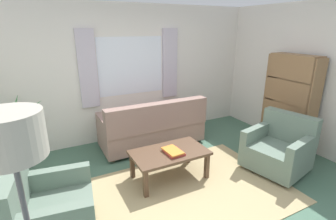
{
  "coord_description": "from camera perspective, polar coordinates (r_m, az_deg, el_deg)",
  "views": [
    {
      "loc": [
        -1.62,
        -2.47,
        2.16
      ],
      "look_at": [
        0.03,
        0.7,
        0.98
      ],
      "focal_mm": 26.84,
      "sensor_mm": 36.0,
      "label": 1
    }
  ],
  "objects": [
    {
      "name": "coffee_table",
      "position": [
        3.73,
        0.34,
        -10.18
      ],
      "size": [
        1.1,
        0.64,
        0.44
      ],
      "color": "brown",
      "rests_on": "ground_plane"
    },
    {
      "name": "armchair_left",
      "position": [
        3.04,
        -25.83,
        -20.27
      ],
      "size": [
        0.93,
        0.94,
        0.88
      ],
      "rotation": [
        0.0,
        0.0,
        1.44
      ],
      "color": "slate",
      "rests_on": "ground_plane"
    },
    {
      "name": "ground_plane",
      "position": [
        3.66,
        4.91,
        -18.04
      ],
      "size": [
        6.24,
        6.24,
        0.0
      ],
      "primitive_type": "plane",
      "color": "#476B56"
    },
    {
      "name": "book_stack_on_table",
      "position": [
        3.65,
        1.23,
        -9.44
      ],
      "size": [
        0.24,
        0.34,
        0.05
      ],
      "color": "#B23833",
      "rests_on": "coffee_table"
    },
    {
      "name": "wall_back",
      "position": [
        5.07,
        -8.51,
        8.27
      ],
      "size": [
        5.32,
        0.12,
        2.6
      ],
      "primitive_type": "cube",
      "color": "silver",
      "rests_on": "ground_plane"
    },
    {
      "name": "window_with_curtains",
      "position": [
        4.97,
        -8.27,
        9.83
      ],
      "size": [
        1.98,
        0.07,
        1.4
      ],
      "color": "white"
    },
    {
      "name": "potted_plant",
      "position": [
        4.55,
        -32.27,
        -5.9
      ],
      "size": [
        1.06,
        0.95,
        1.17
      ],
      "color": "#9E6B4C",
      "rests_on": "ground_plane"
    },
    {
      "name": "armchair_right",
      "position": [
        4.35,
        23.91,
        -7.98
      ],
      "size": [
        0.98,
        1.0,
        0.88
      ],
      "rotation": [
        0.0,
        0.0,
        -1.36
      ],
      "color": "slate",
      "rests_on": "ground_plane"
    },
    {
      "name": "wall_right",
      "position": [
        5.01,
        32.21,
        5.55
      ],
      "size": [
        0.12,
        4.4,
        2.6
      ],
      "primitive_type": "cube",
      "color": "silver",
      "rests_on": "ground_plane"
    },
    {
      "name": "area_rug",
      "position": [
        3.65,
        4.92,
        -17.96
      ],
      "size": [
        2.7,
        1.91,
        0.01
      ],
      "primitive_type": "cube",
      "color": "tan",
      "rests_on": "ground_plane"
    },
    {
      "name": "bookshelf",
      "position": [
        5.06,
        25.73,
        1.92
      ],
      "size": [
        0.3,
        0.94,
        1.72
      ],
      "rotation": [
        0.0,
        0.0,
        1.57
      ],
      "color": "olive",
      "rests_on": "ground_plane"
    },
    {
      "name": "couch",
      "position": [
        4.73,
        -3.41,
        -4.07
      ],
      "size": [
        1.9,
        0.82,
        0.92
      ],
      "rotation": [
        0.0,
        0.0,
        3.14
      ],
      "color": "gray",
      "rests_on": "ground_plane"
    },
    {
      "name": "standing_lamp",
      "position": [
        1.52,
        -31.4,
        -10.64
      ],
      "size": [
        0.34,
        0.34,
        1.78
      ],
      "color": "#4C4C51",
      "rests_on": "ground_plane"
    }
  ]
}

